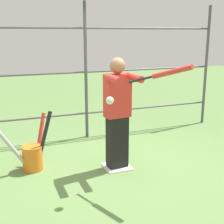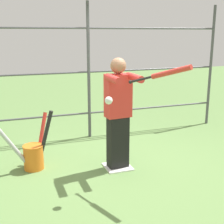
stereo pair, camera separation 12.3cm
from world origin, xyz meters
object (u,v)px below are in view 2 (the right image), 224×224
at_px(batter, 118,111).
at_px(bat_bucket, 34,154).
at_px(baseball_bat_swinging, 166,73).
at_px(softball_in_flight, 109,100).

xyz_separation_m(batter, bat_bucket, (1.23, -0.41, -0.68)).
relative_size(baseball_bat_swinging, bat_bucket, 0.85).
xyz_separation_m(baseball_bat_swinging, softball_in_flight, (0.67, -0.18, -0.32)).
bearing_deg(bat_bucket, softball_in_flight, 126.56).
relative_size(batter, bat_bucket, 1.86).
bearing_deg(batter, bat_bucket, -18.41).
distance_m(softball_in_flight, bat_bucket, 1.72).
bearing_deg(baseball_bat_swinging, batter, -73.19).
bearing_deg(softball_in_flight, bat_bucket, -53.44).
distance_m(baseball_bat_swinging, softball_in_flight, 0.76).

